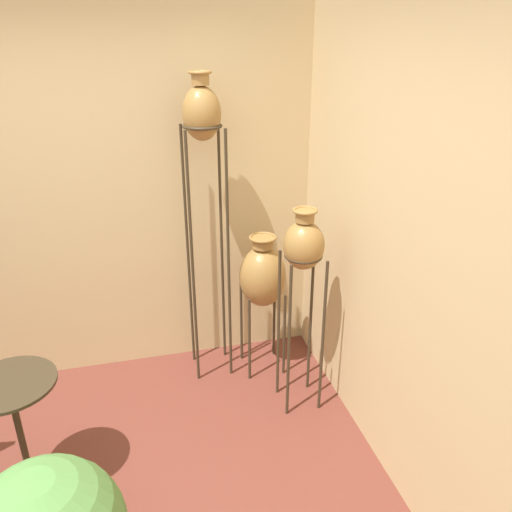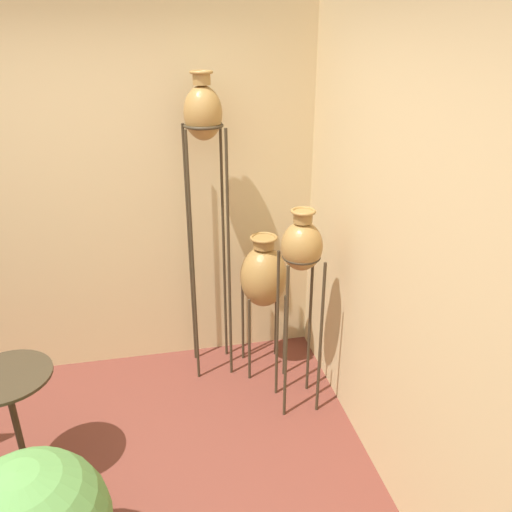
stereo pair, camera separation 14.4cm
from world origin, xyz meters
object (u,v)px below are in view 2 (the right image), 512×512
vase_stand_medium (302,252)px  side_table (12,406)px  vase_stand_tall (204,130)px  vase_stand_short (264,276)px

vase_stand_medium → side_table: (-1.69, -0.33, -0.61)m
vase_stand_tall → vase_stand_medium: 0.99m
side_table → vase_stand_short: bearing=26.8°
side_table → vase_stand_medium: bearing=11.2°
vase_stand_tall → vase_stand_short: 1.10m
vase_stand_tall → side_table: bearing=-143.5°
vase_stand_tall → vase_stand_medium: bearing=-46.4°
vase_stand_medium → vase_stand_short: 0.60m
vase_stand_tall → vase_stand_short: size_ratio=2.00×
vase_stand_medium → side_table: 1.83m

